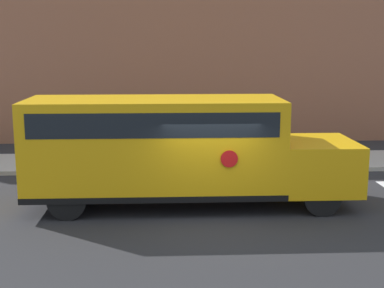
{
  "coord_description": "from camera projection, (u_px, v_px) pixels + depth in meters",
  "views": [
    {
      "loc": [
        -1.13,
        -13.17,
        4.51
      ],
      "look_at": [
        -0.41,
        1.82,
        1.66
      ],
      "focal_mm": 50.0,
      "sensor_mm": 36.0,
      "label": 1
    }
  ],
  "objects": [
    {
      "name": "ground_plane",
      "position": [
        211.0,
        220.0,
        13.82
      ],
      "size": [
        60.0,
        60.0,
        0.0
      ],
      "primitive_type": "plane",
      "color": "#28282B"
    },
    {
      "name": "sidewalk_strip",
      "position": [
        197.0,
        162.0,
        20.18
      ],
      "size": [
        44.0,
        3.0,
        0.15
      ],
      "color": "#B2ADA3",
      "rests_on": "ground"
    },
    {
      "name": "building_backdrop",
      "position": [
        189.0,
        43.0,
        25.73
      ],
      "size": [
        32.0,
        4.0,
        9.02
      ],
      "color": "#935B42",
      "rests_on": "ground"
    },
    {
      "name": "school_bus",
      "position": [
        174.0,
        146.0,
        14.75
      ],
      "size": [
        9.02,
        2.57,
        3.02
      ],
      "color": "#EAA80F",
      "rests_on": "ground"
    }
  ]
}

